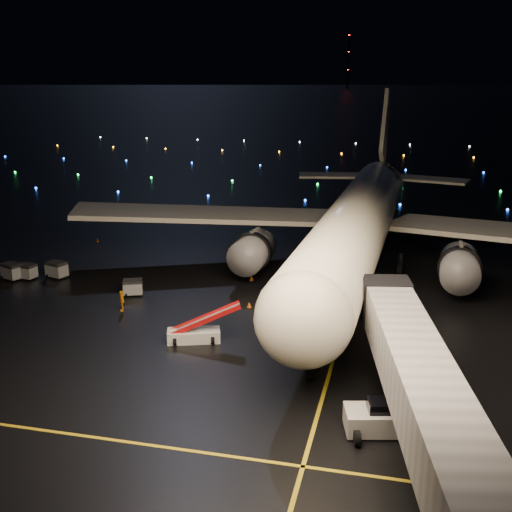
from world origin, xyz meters
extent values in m
plane|color=black|center=(0.00, 300.00, 0.00)|extent=(2000.00, 2000.00, 0.00)
cube|color=gold|center=(12.00, 15.00, 0.01)|extent=(0.25, 80.00, 0.02)
cube|color=gold|center=(-5.00, -10.00, 0.01)|extent=(60.00, 0.25, 0.02)
cube|color=silver|center=(15.82, -5.47, 0.99)|extent=(4.54, 3.09, 1.97)
imported|color=#FFA114|center=(-7.29, 9.23, 0.92)|extent=(0.90, 1.17, 1.85)
cone|color=orange|center=(3.39, 12.61, 0.25)|extent=(0.56, 0.56, 0.51)
cone|color=orange|center=(1.21, 22.31, 0.26)|extent=(0.47, 0.47, 0.53)
cone|color=orange|center=(1.73, 20.23, 0.25)|extent=(0.46, 0.46, 0.50)
cone|color=orange|center=(-20.40, 30.42, 0.26)|extent=(0.55, 0.55, 0.51)
cylinder|color=black|center=(-60.00, 740.00, 32.00)|extent=(1.80, 1.80, 64.00)
cube|color=gray|center=(-8.03, 13.24, 0.75)|extent=(2.11, 1.82, 1.51)
cube|color=gray|center=(-17.80, 16.43, 0.83)|extent=(2.28, 1.89, 1.67)
cube|color=gray|center=(-20.55, 15.33, 0.77)|extent=(2.00, 1.54, 1.55)
cube|color=gray|center=(-21.84, 14.81, 0.84)|extent=(2.33, 1.99, 1.67)
camera|label=1|loc=(16.47, -39.46, 20.27)|focal=45.00mm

